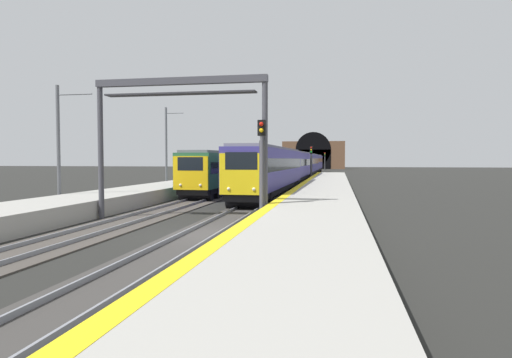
% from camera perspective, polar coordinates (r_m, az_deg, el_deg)
% --- Properties ---
extents(ground_plane, '(320.00, 320.00, 0.00)m').
position_cam_1_polar(ground_plane, '(18.51, -6.82, -7.21)').
color(ground_plane, black).
extents(platform_right, '(112.00, 4.30, 0.97)m').
position_cam_1_polar(platform_right, '(17.65, 6.64, -6.09)').
color(platform_right, '#9E9B93').
rests_on(platform_right, ground_plane).
extents(platform_left, '(112.00, 4.30, 0.97)m').
position_cam_1_polar(platform_left, '(22.86, -29.26, -4.42)').
color(platform_left, '#9E9B93').
rests_on(platform_left, ground_plane).
extents(platform_right_edge_strip, '(112.00, 0.50, 0.01)m').
position_cam_1_polar(platform_right_edge_strip, '(17.81, 0.52, -4.40)').
color(platform_right_edge_strip, yellow).
rests_on(platform_right_edge_strip, platform_right).
extents(track_main_line, '(160.00, 2.68, 0.21)m').
position_cam_1_polar(track_main_line, '(18.51, -6.82, -7.08)').
color(track_main_line, '#383533').
rests_on(track_main_line, ground_plane).
extents(track_adjacent_line, '(160.00, 3.13, 0.21)m').
position_cam_1_polar(track_adjacent_line, '(20.46, -19.93, -6.29)').
color(track_adjacent_line, '#423D38').
rests_on(track_adjacent_line, ground_plane).
extents(train_main_approaching, '(84.48, 3.16, 4.09)m').
position_cam_1_polar(train_main_approaching, '(67.83, 5.94, 1.89)').
color(train_main_approaching, navy).
rests_on(train_main_approaching, ground_plane).
extents(train_adjacent_platform, '(62.73, 3.10, 4.70)m').
position_cam_1_polar(train_adjacent_platform, '(62.54, 1.08, 1.70)').
color(train_adjacent_platform, '#235638').
rests_on(train_adjacent_platform, ground_plane).
extents(railway_signal_near, '(0.39, 0.38, 5.00)m').
position_cam_1_polar(railway_signal_near, '(21.19, 0.75, 2.03)').
color(railway_signal_near, '#4C4C54').
rests_on(railway_signal_near, ground_plane).
extents(railway_signal_mid, '(0.39, 0.38, 4.87)m').
position_cam_1_polar(railway_signal_mid, '(59.94, 7.11, 2.40)').
color(railway_signal_mid, '#38383D').
rests_on(railway_signal_mid, ground_plane).
extents(railway_signal_far, '(0.39, 0.38, 4.97)m').
position_cam_1_polar(railway_signal_far, '(120.31, 8.84, 2.50)').
color(railway_signal_far, '#38383D').
rests_on(railway_signal_far, ground_plane).
extents(overhead_signal_gantry, '(0.70, 8.97, 7.22)m').
position_cam_1_polar(overhead_signal_gantry, '(22.82, -9.80, 8.40)').
color(overhead_signal_gantry, '#3F3F47').
rests_on(overhead_signal_gantry, ground_plane).
extents(tunnel_portal, '(2.98, 19.69, 11.64)m').
position_cam_1_polar(tunnel_portal, '(142.10, 7.39, 3.07)').
color(tunnel_portal, brown).
rests_on(tunnel_portal, ground_plane).
extents(catenary_mast_near, '(0.22, 2.45, 7.70)m').
position_cam_1_polar(catenary_mast_near, '(30.17, -23.99, 3.95)').
color(catenary_mast_near, '#595B60').
rests_on(catenary_mast_near, ground_plane).
extents(catenary_mast_far, '(0.22, 1.94, 8.34)m').
position_cam_1_polar(catenary_mast_far, '(45.72, -11.44, 3.95)').
color(catenary_mast_far, '#595B60').
rests_on(catenary_mast_far, ground_plane).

